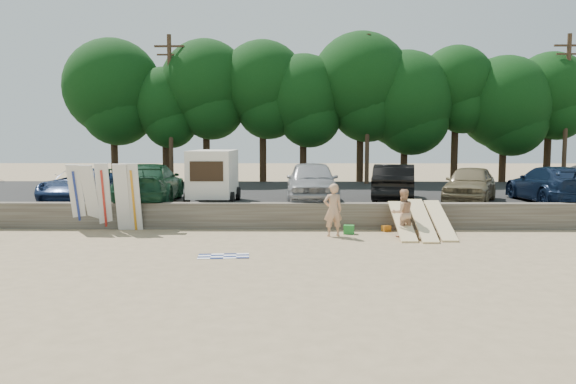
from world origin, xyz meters
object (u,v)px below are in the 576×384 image
(car_1, at_px, (149,183))
(car_2, at_px, (312,182))
(car_5, at_px, (551,184))
(car_0, at_px, (82,185))
(car_4, at_px, (470,184))
(car_3, at_px, (394,183))
(beachgoer_b, at_px, (403,213))
(box_trailer, at_px, (213,173))
(beachgoer_a, at_px, (333,210))
(cooler, at_px, (349,230))

(car_1, distance_m, car_2, 6.97)
(car_5, bearing_deg, car_0, -1.56)
(car_0, height_order, car_5, car_5)
(car_4, height_order, car_5, car_4)
(car_4, xyz_separation_m, car_5, (3.41, -0.19, -0.01))
(car_0, height_order, car_3, car_3)
(car_0, distance_m, beachgoer_b, 14.03)
(car_0, xyz_separation_m, car_1, (3.13, -0.55, 0.13))
(box_trailer, bearing_deg, beachgoer_a, -40.94)
(cooler, bearing_deg, car_4, 45.23)
(car_3, relative_size, beachgoer_b, 2.92)
(box_trailer, xyz_separation_m, car_3, (7.90, 0.85, -0.45))
(box_trailer, distance_m, car_3, 7.96)
(car_3, height_order, car_5, car_3)
(car_0, height_order, car_4, car_4)
(box_trailer, distance_m, car_5, 14.54)
(beachgoer_a, distance_m, cooler, 1.11)
(car_0, distance_m, beachgoer_a, 11.72)
(box_trailer, xyz_separation_m, beachgoer_b, (7.29, -4.39, -1.12))
(car_2, xyz_separation_m, car_3, (3.67, 0.86, -0.09))
(box_trailer, xyz_separation_m, cooler, (5.47, -3.78, -1.80))
(car_2, bearing_deg, car_5, 0.90)
(beachgoer_a, bearing_deg, car_1, -40.70)
(beachgoer_b, xyz_separation_m, cooler, (-1.82, 0.61, -0.69))
(car_3, bearing_deg, beachgoer_b, 94.55)
(box_trailer, xyz_separation_m, car_2, (4.23, -0.01, -0.36))
(car_2, height_order, beachgoer_b, car_2)
(car_1, relative_size, car_4, 1.26)
(car_1, relative_size, car_2, 1.11)
(car_2, height_order, beachgoer_a, car_2)
(beachgoer_a, bearing_deg, car_5, -166.99)
(car_5, bearing_deg, beachgoer_a, 23.98)
(beachgoer_b, distance_m, cooler, 2.04)
(car_5, relative_size, cooler, 14.30)
(car_0, bearing_deg, car_5, -0.54)
(car_5, bearing_deg, car_3, -6.27)
(box_trailer, bearing_deg, car_0, 176.22)
(box_trailer, xyz_separation_m, car_0, (-5.87, 0.44, -0.54))
(car_1, relative_size, beachgoer_a, 3.12)
(car_0, xyz_separation_m, cooler, (11.34, -4.22, -1.26))
(car_0, distance_m, car_3, 13.78)
(box_trailer, xyz_separation_m, car_4, (11.12, 0.42, -0.47))
(beachgoer_a, distance_m, beachgoer_b, 2.45)
(box_trailer, bearing_deg, car_3, 6.60)
(car_3, bearing_deg, car_2, 24.41)
(car_0, xyz_separation_m, beachgoer_b, (13.16, -4.83, -0.58))
(car_5, height_order, beachgoer_a, car_5)
(car_1, xyz_separation_m, car_2, (6.97, 0.10, 0.05))
(car_0, relative_size, car_3, 1.05)
(car_3, xyz_separation_m, beachgoer_a, (-3.05, -5.12, -0.57))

